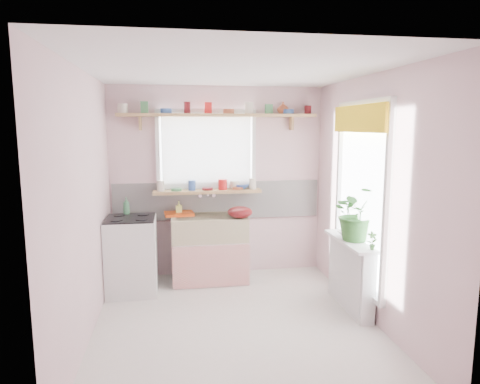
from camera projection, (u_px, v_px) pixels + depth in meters
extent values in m
plane|color=silver|center=(236.00, 324.00, 4.32)|extent=(3.20, 3.20, 0.00)
plane|color=white|center=(235.00, 69.00, 3.94)|extent=(3.20, 3.20, 0.00)
plane|color=silver|center=(218.00, 182.00, 5.69)|extent=(2.80, 0.00, 2.80)
plane|color=silver|center=(275.00, 249.00, 2.57)|extent=(2.80, 0.00, 2.80)
plane|color=silver|center=(85.00, 207.00, 3.91)|extent=(0.00, 3.20, 3.20)
plane|color=silver|center=(371.00, 199.00, 4.35)|extent=(0.00, 3.20, 3.20)
cube|color=white|center=(218.00, 200.00, 5.72)|extent=(2.74, 0.03, 0.50)
cube|color=pink|center=(218.00, 215.00, 5.74)|extent=(2.74, 0.02, 0.12)
cube|color=white|center=(206.00, 152.00, 5.60)|extent=(1.20, 0.01, 1.00)
cube|color=white|center=(207.00, 152.00, 5.54)|extent=(1.15, 0.02, 0.95)
cube|color=white|center=(362.00, 196.00, 4.54)|extent=(0.01, 1.10, 1.90)
cube|color=yellow|center=(358.00, 119.00, 4.41)|extent=(0.03, 1.20, 0.28)
cube|color=white|center=(209.00, 260.00, 5.52)|extent=(0.85, 0.55, 0.55)
cube|color=#D5433E|center=(211.00, 267.00, 5.25)|extent=(0.95, 0.02, 0.53)
cube|color=#C3B78F|center=(209.00, 228.00, 5.46)|extent=(0.95, 0.55, 0.30)
cylinder|color=silver|center=(207.00, 194.00, 5.64)|extent=(0.03, 0.22, 0.03)
cube|color=white|center=(132.00, 256.00, 5.11)|extent=(0.58, 0.58, 0.90)
cube|color=black|center=(130.00, 219.00, 5.04)|extent=(0.56, 0.56, 0.02)
cylinder|color=black|center=(117.00, 220.00, 4.88)|extent=(0.14, 0.14, 0.01)
cylinder|color=black|center=(142.00, 219.00, 4.92)|extent=(0.14, 0.14, 0.01)
cylinder|color=black|center=(119.00, 215.00, 5.15)|extent=(0.14, 0.14, 0.01)
cylinder|color=black|center=(143.00, 214.00, 5.19)|extent=(0.14, 0.14, 0.01)
cube|color=white|center=(351.00, 275.00, 4.66)|extent=(0.15, 0.90, 0.75)
cube|color=white|center=(349.00, 241.00, 4.60)|extent=(0.22, 0.95, 0.03)
cube|color=tan|center=(207.00, 191.00, 5.57)|extent=(1.40, 0.22, 0.04)
cube|color=tan|center=(218.00, 115.00, 5.43)|extent=(2.52, 0.24, 0.04)
cylinder|color=silver|center=(123.00, 108.00, 5.24)|extent=(0.11, 0.11, 0.12)
cylinder|color=#3F7F4C|center=(145.00, 108.00, 5.28)|extent=(0.11, 0.11, 0.12)
cylinder|color=#3359A5|center=(166.00, 111.00, 5.32)|extent=(0.11, 0.11, 0.06)
cylinder|color=#590F14|center=(187.00, 109.00, 5.36)|extent=(0.11, 0.11, 0.12)
cylinder|color=red|center=(208.00, 109.00, 5.40)|extent=(0.11, 0.11, 0.12)
cylinder|color=#A55133|center=(229.00, 111.00, 5.45)|extent=(0.11, 0.11, 0.06)
cylinder|color=silver|center=(249.00, 109.00, 5.48)|extent=(0.11, 0.11, 0.12)
cylinder|color=#3F7F4C|center=(269.00, 109.00, 5.52)|extent=(0.11, 0.11, 0.12)
cylinder|color=#3359A5|center=(288.00, 112.00, 5.57)|extent=(0.11, 0.11, 0.06)
cylinder|color=#590F14|center=(308.00, 109.00, 5.60)|extent=(0.11, 0.11, 0.12)
cylinder|color=silver|center=(159.00, 186.00, 5.46)|extent=(0.11, 0.11, 0.12)
cylinder|color=#3F7F4C|center=(175.00, 186.00, 5.49)|extent=(0.11, 0.11, 0.12)
cylinder|color=#3359A5|center=(192.00, 188.00, 5.53)|extent=(0.11, 0.11, 0.06)
cylinder|color=#590F14|center=(207.00, 185.00, 5.56)|extent=(0.11, 0.11, 0.12)
cylinder|color=red|center=(223.00, 185.00, 5.59)|extent=(0.11, 0.11, 0.12)
cylinder|color=#A55133|center=(239.00, 187.00, 5.63)|extent=(0.11, 0.11, 0.06)
cylinder|color=silver|center=(254.00, 184.00, 5.65)|extent=(0.11, 0.11, 0.12)
cube|color=#D74A13|center=(179.00, 214.00, 5.50)|extent=(0.39, 0.31, 0.04)
ellipsoid|color=#5F1013|center=(240.00, 212.00, 5.33)|extent=(0.36, 0.36, 0.14)
imported|color=#316A2A|center=(357.00, 213.00, 4.53)|extent=(0.54, 0.46, 0.59)
imported|color=white|center=(351.00, 234.00, 4.69)|extent=(0.35, 0.35, 0.07)
imported|color=#325F26|center=(372.00, 241.00, 4.20)|extent=(0.10, 0.07, 0.19)
imported|color=#D6D960|center=(179.00, 208.00, 5.50)|extent=(0.08, 0.08, 0.18)
imported|color=beige|center=(235.00, 185.00, 5.67)|extent=(0.16, 0.16, 0.10)
imported|color=#3458AA|center=(241.00, 186.00, 5.69)|extent=(0.24, 0.24, 0.06)
imported|color=#B55937|center=(283.00, 108.00, 5.61)|extent=(0.18, 0.18, 0.16)
imported|color=#3F7F53|center=(126.00, 206.00, 5.22)|extent=(0.08, 0.08, 0.21)
sphere|color=orange|center=(352.00, 229.00, 4.68)|extent=(0.08, 0.08, 0.08)
sphere|color=orange|center=(356.00, 228.00, 4.72)|extent=(0.08, 0.08, 0.08)
sphere|color=orange|center=(347.00, 229.00, 4.69)|extent=(0.08, 0.08, 0.08)
cylinder|color=yellow|center=(355.00, 229.00, 4.63)|extent=(0.18, 0.04, 0.10)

